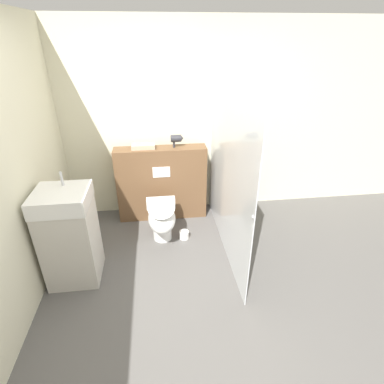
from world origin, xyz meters
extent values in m
plane|color=#565451|center=(0.00, 0.00, 0.00)|extent=(12.00, 12.00, 0.00)
cube|color=beige|center=(0.00, 2.04, 1.25)|extent=(8.00, 0.06, 2.50)
cube|color=brown|center=(-0.26, 1.79, 0.50)|extent=(1.19, 0.25, 1.00)
cube|color=white|center=(-0.26, 1.66, 0.72)|extent=(0.22, 0.01, 0.14)
cube|color=silver|center=(0.44, 1.04, 1.01)|extent=(0.01, 1.93, 2.02)
sphere|color=#B2B2B7|center=(0.44, 0.11, 0.97)|extent=(0.04, 0.04, 0.04)
cylinder|color=white|center=(-0.29, 1.25, 0.16)|extent=(0.23, 0.23, 0.33)
ellipsoid|color=white|center=(-0.29, 1.15, 0.35)|extent=(0.32, 0.53, 0.27)
ellipsoid|color=white|center=(-0.29, 1.15, 0.50)|extent=(0.32, 0.52, 0.02)
cube|color=white|center=(-0.29, 1.44, 0.39)|extent=(0.36, 0.10, 0.14)
cube|color=beige|center=(-1.21, 0.69, 0.42)|extent=(0.49, 0.47, 0.85)
cube|color=white|center=(-1.21, 0.69, 0.93)|extent=(0.50, 0.48, 0.16)
cylinder|color=silver|center=(-1.21, 0.82, 1.08)|extent=(0.02, 0.02, 0.14)
cylinder|color=#2D2D33|center=(-0.06, 1.79, 1.12)|extent=(0.13, 0.09, 0.09)
cone|color=#2D2D33|center=(0.02, 1.79, 1.12)|extent=(0.03, 0.08, 0.08)
cylinder|color=#2D2D33|center=(-0.09, 1.79, 1.06)|extent=(0.03, 0.03, 0.11)
cube|color=tan|center=(-0.47, 1.80, 1.03)|extent=(0.29, 0.17, 0.05)
cylinder|color=white|center=(-0.03, 1.21, 0.05)|extent=(0.12, 0.12, 0.10)
camera|label=1|loc=(-0.31, -1.86, 2.27)|focal=28.00mm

